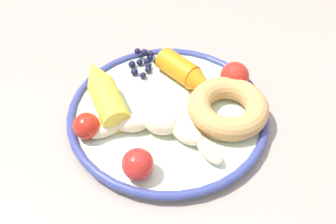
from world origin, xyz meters
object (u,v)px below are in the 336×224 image
object	(u,v)px
banana	(159,130)
carrot_yellow	(103,91)
plate	(168,113)
tomato_mid	(87,126)
dining_table	(184,135)
carrot_orange	(188,74)
donut	(228,108)
tomato_far	(235,76)
blueberry_pile	(145,62)
tomato_near	(138,164)

from	to	relation	value
banana	carrot_yellow	bearing A→B (deg)	-135.70
plate	tomato_mid	world-z (taller)	tomato_mid
dining_table	carrot_orange	size ratio (longest dim) A/B	11.65
carrot_orange	donut	world-z (taller)	carrot_orange
banana	tomato_far	bearing A→B (deg)	125.86
tomato_far	donut	bearing A→B (deg)	-19.79
blueberry_pile	tomato_near	xyz separation A→B (m)	(0.20, -0.02, 0.01)
dining_table	blueberry_pile	bearing A→B (deg)	-142.92
carrot_yellow	tomato_far	size ratio (longest dim) A/B	3.26
dining_table	banana	xyz separation A→B (m)	(0.07, -0.05, 0.10)
carrot_yellow	tomato_mid	world-z (taller)	carrot_yellow
tomato_far	tomato_mid	bearing A→B (deg)	-70.83
tomato_mid	banana	bearing A→B (deg)	82.91
donut	blueberry_pile	distance (m)	0.16
dining_table	carrot_yellow	bearing A→B (deg)	-90.50
blueberry_pile	tomato_near	world-z (taller)	tomato_near
plate	carrot_orange	distance (m)	0.07
blueberry_pile	plate	bearing A→B (deg)	14.09
banana	donut	distance (m)	0.10
banana	tomato_near	size ratio (longest dim) A/B	4.51
donut	blueberry_pile	world-z (taller)	donut
carrot_orange	tomato_far	bearing A→B (deg)	76.66
carrot_orange	plate	bearing A→B (deg)	-31.15
plate	tomato_near	xyz separation A→B (m)	(0.10, -0.05, 0.02)
carrot_yellow	tomato_far	bearing A→B (deg)	93.23
carrot_orange	tomato_near	world-z (taller)	tomato_near
plate	tomato_far	distance (m)	0.11
blueberry_pile	tomato_far	size ratio (longest dim) A/B	1.42
tomato_far	tomato_near	bearing A→B (deg)	-46.10
carrot_yellow	blueberry_pile	bearing A→B (deg)	138.92
dining_table	donut	world-z (taller)	donut
carrot_yellow	donut	xyz separation A→B (m)	(0.05, 0.17, -0.00)
tomato_near	banana	bearing A→B (deg)	152.52
banana	tomato_near	xyz separation A→B (m)	(0.06, -0.03, 0.01)
dining_table	carrot_yellow	size ratio (longest dim) A/B	8.67
tomato_mid	tomato_far	size ratio (longest dim) A/B	0.84
tomato_near	blueberry_pile	bearing A→B (deg)	174.48
plate	dining_table	bearing A→B (deg)	136.01
dining_table	blueberry_pile	size ratio (longest dim) A/B	19.95
plate	carrot_yellow	bearing A→B (deg)	-109.45
carrot_yellow	banana	bearing A→B (deg)	44.30
tomato_near	tomato_mid	distance (m)	0.09
plate	banana	world-z (taller)	banana
tomato_near	tomato_mid	size ratio (longest dim) A/B	1.10
carrot_orange	tomato_far	xyz separation A→B (m)	(0.02, 0.07, 0.00)
donut	tomato_mid	distance (m)	0.19
carrot_orange	tomato_mid	world-z (taller)	same
tomato_far	dining_table	bearing A→B (deg)	-80.75
carrot_yellow	plate	bearing A→B (deg)	70.55
tomato_near	plate	bearing A→B (deg)	155.40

